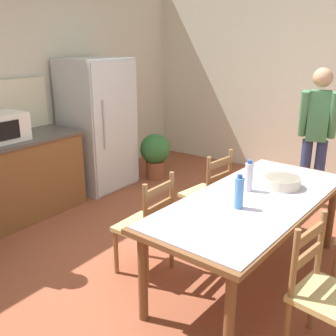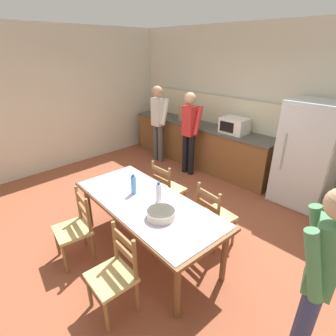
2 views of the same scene
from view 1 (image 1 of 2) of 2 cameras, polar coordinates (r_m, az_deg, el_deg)
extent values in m
plane|color=brown|center=(3.62, 3.04, -14.87)|extent=(8.32, 8.32, 0.00)
cube|color=beige|center=(6.07, 20.41, 12.16)|extent=(0.12, 5.20, 2.90)
cube|color=silver|center=(5.42, -10.20, 6.21)|extent=(0.85, 0.68, 1.75)
cube|color=silver|center=(5.18, -7.44, 5.79)|extent=(0.81, 0.02, 1.68)
cylinder|color=#A5AAB2|center=(4.97, -9.27, 6.20)|extent=(0.02, 0.02, 0.61)
cube|color=white|center=(4.54, -23.22, 5.42)|extent=(0.50, 0.38, 0.30)
cube|color=black|center=(4.35, -22.39, 5.02)|extent=(0.30, 0.01, 0.19)
cylinder|color=brown|center=(2.58, 8.91, -20.91)|extent=(0.07, 0.07, 0.70)
cylinder|color=brown|center=(4.14, 22.56, -6.31)|extent=(0.07, 0.07, 0.70)
cylinder|color=brown|center=(2.92, -3.67, -15.54)|extent=(0.07, 0.07, 0.70)
cylinder|color=brown|center=(4.36, 13.65, -4.16)|extent=(0.07, 0.07, 0.70)
cube|color=brown|center=(3.28, 12.38, -4.66)|extent=(2.17, 1.04, 0.04)
cube|color=#B7B2CC|center=(3.27, 12.41, -4.27)|extent=(2.09, 1.00, 0.01)
cylinder|color=#4C8ED6|center=(3.00, 10.26, -3.63)|extent=(0.07, 0.07, 0.24)
cylinder|color=#2D51B2|center=(2.95, 10.41, -1.20)|extent=(0.04, 0.04, 0.03)
cylinder|color=silver|center=(3.36, 11.65, -1.33)|extent=(0.07, 0.07, 0.24)
cylinder|color=#2D51B2|center=(3.32, 11.80, 0.87)|extent=(0.04, 0.04, 0.03)
cylinder|color=beige|center=(3.54, 16.18, -1.95)|extent=(0.32, 0.32, 0.09)
cylinder|color=beige|center=(3.53, 16.23, -1.41)|extent=(0.31, 0.31, 0.02)
cylinder|color=olive|center=(3.58, 23.09, -13.03)|extent=(0.04, 0.04, 0.41)
cylinder|color=olive|center=(3.76, -3.77, -9.84)|extent=(0.04, 0.04, 0.41)
cylinder|color=olive|center=(3.53, -7.56, -12.01)|extent=(0.04, 0.04, 0.41)
cylinder|color=olive|center=(3.58, 0.53, -11.35)|extent=(0.04, 0.04, 0.41)
cylinder|color=olive|center=(3.33, -3.15, -13.81)|extent=(0.04, 0.04, 0.41)
cube|color=tan|center=(3.44, -3.55, -8.46)|extent=(0.42, 0.40, 0.04)
cylinder|color=olive|center=(3.37, 0.55, -4.31)|extent=(0.04, 0.04, 0.46)
cylinder|color=olive|center=(3.11, -3.30, -6.37)|extent=(0.04, 0.04, 0.46)
cube|color=olive|center=(3.19, -1.31, -3.18)|extent=(0.36, 0.03, 0.07)
cube|color=olive|center=(3.25, -1.29, -5.67)|extent=(0.36, 0.03, 0.07)
cylinder|color=olive|center=(2.83, 16.87, -21.36)|extent=(0.04, 0.04, 0.41)
cylinder|color=olive|center=(3.09, 20.20, -17.88)|extent=(0.04, 0.04, 0.41)
cube|color=tan|center=(2.78, 22.36, -17.01)|extent=(0.48, 0.46, 0.04)
cylinder|color=olive|center=(2.56, 17.86, -13.07)|extent=(0.04, 0.04, 0.46)
cylinder|color=olive|center=(2.85, 21.24, -10.08)|extent=(0.04, 0.04, 0.46)
cube|color=olive|center=(2.64, 19.94, -9.06)|extent=(0.36, 0.08, 0.07)
cube|color=olive|center=(2.71, 19.60, -11.92)|extent=(0.36, 0.08, 0.07)
cylinder|color=olive|center=(4.44, 5.03, -5.31)|extent=(0.04, 0.04, 0.41)
cylinder|color=olive|center=(4.19, 1.95, -6.75)|extent=(0.04, 0.04, 0.41)
cylinder|color=olive|center=(4.26, 8.64, -6.51)|extent=(0.04, 0.04, 0.41)
cylinder|color=olive|center=(4.00, 5.65, -8.13)|extent=(0.04, 0.04, 0.41)
cube|color=tan|center=(4.13, 5.41, -3.81)|extent=(0.47, 0.45, 0.04)
cylinder|color=olive|center=(4.09, 8.95, -0.45)|extent=(0.04, 0.04, 0.46)
cylinder|color=olive|center=(3.81, 5.87, -1.71)|extent=(0.04, 0.04, 0.46)
cube|color=olive|center=(3.91, 7.54, 0.72)|extent=(0.36, 0.07, 0.07)
cube|color=olive|center=(3.96, 7.45, -1.37)|extent=(0.36, 0.07, 0.07)
cylinder|color=navy|center=(5.11, 21.01, -0.80)|extent=(0.12, 0.12, 0.83)
cylinder|color=navy|center=(5.11, 19.18, -0.60)|extent=(0.12, 0.12, 0.83)
cube|color=#478456|center=(4.94, 20.98, 7.09)|extent=(0.24, 0.27, 0.59)
sphere|color=tan|center=(4.89, 21.57, 12.12)|extent=(0.22, 0.22, 0.22)
cylinder|color=#478456|center=(4.88, 22.93, 7.03)|extent=(0.24, 0.15, 0.56)
cylinder|color=#478456|center=(4.87, 19.09, 7.46)|extent=(0.24, 0.15, 0.56)
cylinder|color=brown|center=(5.84, -1.85, -0.20)|extent=(0.28, 0.28, 0.26)
sphere|color=#337038|center=(5.75, -1.88, 2.80)|extent=(0.44, 0.44, 0.44)
camera|label=2|loc=(5.02, 44.76, 18.94)|focal=28.00mm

